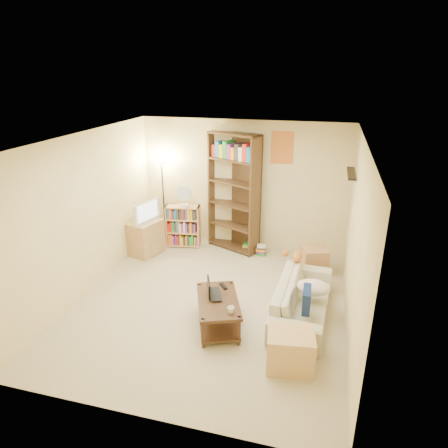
{
  "coord_description": "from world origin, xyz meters",
  "views": [
    {
      "loc": [
        1.56,
        -5.05,
        3.37
      ],
      "look_at": [
        0.04,
        0.68,
        1.05
      ],
      "focal_mm": 32.0,
      "sensor_mm": 36.0,
      "label": 1
    }
  ],
  "objects_px": {
    "laptop": "(219,294)",
    "end_cabinet": "(290,349)",
    "floor_lamp": "(162,177)",
    "short_bookshelf": "(183,226)",
    "side_table": "(314,261)",
    "mug": "(231,310)",
    "desk_fan": "(183,195)",
    "tv_stand": "(146,237)",
    "tall_bookshelf": "(234,190)",
    "television": "(144,211)",
    "coffee_table": "(218,309)",
    "sofa": "(303,299)",
    "tabby_cat": "(295,256)"
  },
  "relations": [
    {
      "from": "end_cabinet",
      "to": "desk_fan",
      "type": "bearing_deg",
      "value": 129.38
    },
    {
      "from": "coffee_table",
      "to": "short_bookshelf",
      "type": "height_order",
      "value": "short_bookshelf"
    },
    {
      "from": "tabby_cat",
      "to": "floor_lamp",
      "type": "relative_size",
      "value": 0.25
    },
    {
      "from": "end_cabinet",
      "to": "tabby_cat",
      "type": "bearing_deg",
      "value": 94.31
    },
    {
      "from": "desk_fan",
      "to": "end_cabinet",
      "type": "relative_size",
      "value": 0.78
    },
    {
      "from": "side_table",
      "to": "coffee_table",
      "type": "bearing_deg",
      "value": -121.71
    },
    {
      "from": "coffee_table",
      "to": "desk_fan",
      "type": "distance_m",
      "value": 2.87
    },
    {
      "from": "sofa",
      "to": "short_bookshelf",
      "type": "distance_m",
      "value": 3.13
    },
    {
      "from": "sofa",
      "to": "desk_fan",
      "type": "height_order",
      "value": "desk_fan"
    },
    {
      "from": "tv_stand",
      "to": "side_table",
      "type": "height_order",
      "value": "tv_stand"
    },
    {
      "from": "laptop",
      "to": "tv_stand",
      "type": "distance_m",
      "value": 2.68
    },
    {
      "from": "tv_stand",
      "to": "desk_fan",
      "type": "distance_m",
      "value": 1.08
    },
    {
      "from": "mug",
      "to": "laptop",
      "type": "bearing_deg",
      "value": 124.8
    },
    {
      "from": "mug",
      "to": "desk_fan",
      "type": "height_order",
      "value": "desk_fan"
    },
    {
      "from": "desk_fan",
      "to": "short_bookshelf",
      "type": "bearing_deg",
      "value": 137.55
    },
    {
      "from": "sofa",
      "to": "desk_fan",
      "type": "xyz_separation_m",
      "value": [
        -2.46,
        1.81,
        0.82
      ]
    },
    {
      "from": "mug",
      "to": "television",
      "type": "height_order",
      "value": "television"
    },
    {
      "from": "tabby_cat",
      "to": "laptop",
      "type": "xyz_separation_m",
      "value": [
        -0.93,
        -1.18,
        -0.15
      ]
    },
    {
      "from": "tv_stand",
      "to": "tall_bookshelf",
      "type": "relative_size",
      "value": 0.29
    },
    {
      "from": "coffee_table",
      "to": "tv_stand",
      "type": "xyz_separation_m",
      "value": [
        -1.98,
        1.93,
        0.05
      ]
    },
    {
      "from": "television",
      "to": "end_cabinet",
      "type": "height_order",
      "value": "television"
    },
    {
      "from": "sofa",
      "to": "laptop",
      "type": "relative_size",
      "value": 4.18
    },
    {
      "from": "sofa",
      "to": "side_table",
      "type": "xyz_separation_m",
      "value": [
        0.09,
        1.35,
        -0.03
      ]
    },
    {
      "from": "end_cabinet",
      "to": "floor_lamp",
      "type": "bearing_deg",
      "value": 132.95
    },
    {
      "from": "side_table",
      "to": "end_cabinet",
      "type": "xyz_separation_m",
      "value": [
        -0.15,
        -2.47,
        -0.01
      ]
    },
    {
      "from": "television",
      "to": "side_table",
      "type": "xyz_separation_m",
      "value": [
        3.17,
        0.01,
        -0.62
      ]
    },
    {
      "from": "tall_bookshelf",
      "to": "coffee_table",
      "type": "bearing_deg",
      "value": -56.75
    },
    {
      "from": "television",
      "to": "floor_lamp",
      "type": "height_order",
      "value": "floor_lamp"
    },
    {
      "from": "short_bookshelf",
      "to": "end_cabinet",
      "type": "bearing_deg",
      "value": -59.25
    },
    {
      "from": "short_bookshelf",
      "to": "side_table",
      "type": "relative_size",
      "value": 1.78
    },
    {
      "from": "coffee_table",
      "to": "side_table",
      "type": "relative_size",
      "value": 2.31
    },
    {
      "from": "mug",
      "to": "tv_stand",
      "type": "height_order",
      "value": "tv_stand"
    },
    {
      "from": "television",
      "to": "sofa",
      "type": "bearing_deg",
      "value": -97.2
    },
    {
      "from": "mug",
      "to": "end_cabinet",
      "type": "relative_size",
      "value": 0.2
    },
    {
      "from": "laptop",
      "to": "sofa",
      "type": "bearing_deg",
      "value": -90.96
    },
    {
      "from": "television",
      "to": "tall_bookshelf",
      "type": "height_order",
      "value": "tall_bookshelf"
    },
    {
      "from": "laptop",
      "to": "tall_bookshelf",
      "type": "bearing_deg",
      "value": -14.97
    },
    {
      "from": "short_bookshelf",
      "to": "coffee_table",
      "type": "bearing_deg",
      "value": -68.83
    },
    {
      "from": "side_table",
      "to": "tv_stand",
      "type": "bearing_deg",
      "value": -179.86
    },
    {
      "from": "tabby_cat",
      "to": "short_bookshelf",
      "type": "relative_size",
      "value": 0.49
    },
    {
      "from": "side_table",
      "to": "end_cabinet",
      "type": "height_order",
      "value": "side_table"
    },
    {
      "from": "television",
      "to": "coffee_table",
      "type": "bearing_deg",
      "value": -117.95
    },
    {
      "from": "sofa",
      "to": "laptop",
      "type": "height_order",
      "value": "sofa"
    },
    {
      "from": "sofa",
      "to": "short_bookshelf",
      "type": "height_order",
      "value": "short_bookshelf"
    },
    {
      "from": "laptop",
      "to": "end_cabinet",
      "type": "distance_m",
      "value": 1.26
    },
    {
      "from": "tabby_cat",
      "to": "television",
      "type": "distance_m",
      "value": 2.97
    },
    {
      "from": "tv_stand",
      "to": "mug",
      "type": "bearing_deg",
      "value": -28.27
    },
    {
      "from": "desk_fan",
      "to": "side_table",
      "type": "distance_m",
      "value": 2.73
    },
    {
      "from": "laptop",
      "to": "end_cabinet",
      "type": "xyz_separation_m",
      "value": [
        1.06,
        -0.64,
        -0.22
      ]
    },
    {
      "from": "coffee_table",
      "to": "floor_lamp",
      "type": "bearing_deg",
      "value": 104.79
    }
  ]
}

